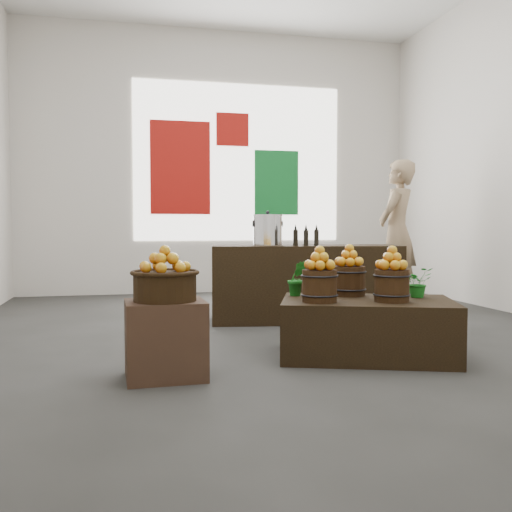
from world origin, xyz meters
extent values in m
plane|color=#343432|center=(0.00, 0.00, 0.00)|extent=(7.00, 7.00, 0.00)
cube|color=silver|center=(0.00, 3.50, 2.00)|extent=(6.00, 0.04, 4.00)
cube|color=white|center=(0.30, 3.48, 2.00)|extent=(3.20, 0.02, 2.40)
cube|color=#A3110C|center=(-0.60, 3.47, 1.90)|extent=(0.90, 0.04, 1.40)
cube|color=#106A28|center=(0.90, 3.47, 1.70)|extent=(0.70, 0.04, 1.00)
cube|color=#A3110C|center=(0.20, 3.47, 2.50)|extent=(0.50, 0.04, 0.50)
cube|color=#472F21|center=(-1.16, -1.40, 0.26)|extent=(0.54, 0.45, 0.52)
cylinder|color=black|center=(-1.16, -1.40, 0.62)|extent=(0.42, 0.42, 0.19)
cube|color=black|center=(0.41, -1.13, 0.23)|extent=(1.49, 1.19, 0.45)
cylinder|color=#33210E|center=(0.00, -1.17, 0.57)|extent=(0.26, 0.26, 0.24)
cylinder|color=#33210E|center=(0.54, -1.28, 0.57)|extent=(0.26, 0.26, 0.24)
cylinder|color=#33210E|center=(0.37, -0.86, 0.57)|extent=(0.26, 0.26, 0.24)
imported|color=#16691A|center=(0.86, -1.09, 0.57)|extent=(0.23, 0.21, 0.24)
imported|color=#16691A|center=(-0.05, -0.78, 0.59)|extent=(0.17, 0.14, 0.29)
cube|color=black|center=(0.46, 0.60, 0.41)|extent=(2.07, 0.94, 0.81)
cylinder|color=silver|center=(0.06, 0.67, 0.97)|extent=(0.31, 0.31, 0.31)
imported|color=#997E5E|center=(2.08, 1.70, 0.94)|extent=(0.81, 0.80, 1.89)
camera|label=1|loc=(-1.41, -5.21, 1.02)|focal=40.00mm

